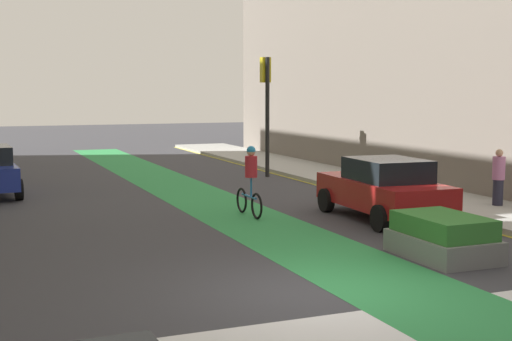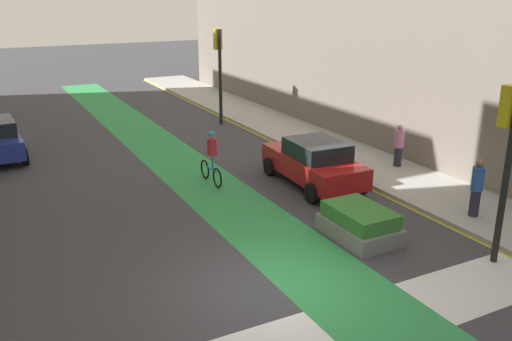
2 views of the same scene
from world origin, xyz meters
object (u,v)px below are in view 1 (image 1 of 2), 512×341
Objects in this scene: cyclist_in_lane at (250,180)px; pedestrian_sidewalk_right_a at (498,177)px; median_planter at (443,238)px; traffic_signal_far_right at (266,94)px; car_red_right_far at (384,188)px.

cyclist_in_lane is 1.20× the size of pedestrian_sidewalk_right_a.
traffic_signal_far_right is at bearing 81.54° from median_planter.
median_planter is (-1.22, -4.05, -0.40)m from car_red_right_far.
traffic_signal_far_right is 14.06m from median_planter.
traffic_signal_far_right reaches higher than car_red_right_far.
car_red_right_far is 2.04× the size of median_planter.
car_red_right_far is at bearing -94.82° from traffic_signal_far_right.
pedestrian_sidewalk_right_a is 0.74× the size of median_planter.
car_red_right_far is 3.62m from pedestrian_sidewalk_right_a.
car_red_right_far is 2.30× the size of cyclist_in_lane.
median_planter is at bearing -140.41° from pedestrian_sidewalk_right_a.
cyclist_in_lane is (-3.81, -7.91, -2.20)m from traffic_signal_far_right.
traffic_signal_far_right is 9.91m from car_red_right_far.
traffic_signal_far_right reaches higher than pedestrian_sidewalk_right_a.
traffic_signal_far_right is 1.06× the size of car_red_right_far.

